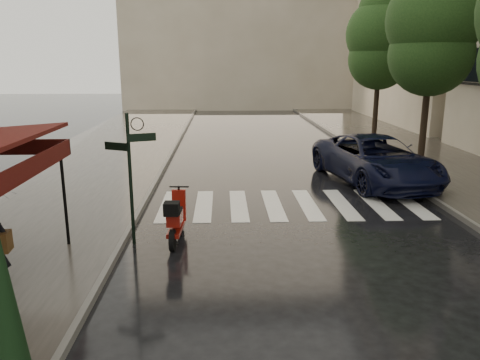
{
  "coord_description": "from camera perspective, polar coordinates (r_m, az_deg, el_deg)",
  "views": [
    {
      "loc": [
        0.91,
        -7.52,
        4.17
      ],
      "look_at": [
        1.34,
        3.55,
        1.4
      ],
      "focal_mm": 35.0,
      "sensor_mm": 36.0,
      "label": 1
    }
  ],
  "objects": [
    {
      "name": "ground",
      "position": [
        8.65,
        -8.3,
        -14.95
      ],
      "size": [
        120.0,
        120.0,
        0.0
      ],
      "primitive_type": "plane",
      "color": "black",
      "rests_on": "ground"
    },
    {
      "name": "sidewalk_near",
      "position": [
        20.67,
        -17.37,
        1.92
      ],
      "size": [
        6.0,
        60.0,
        0.12
      ],
      "primitive_type": "cube",
      "color": "#38332D",
      "rests_on": "ground"
    },
    {
      "name": "sidewalk_far",
      "position": [
        22.02,
        22.92,
        2.17
      ],
      "size": [
        5.5,
        60.0,
        0.12
      ],
      "primitive_type": "cube",
      "color": "#38332D",
      "rests_on": "ground"
    },
    {
      "name": "curb_near",
      "position": [
        20.08,
        -8.95,
        2.1
      ],
      "size": [
        0.12,
        60.0,
        0.16
      ],
      "primitive_type": "cube",
      "color": "#595651",
      "rests_on": "ground"
    },
    {
      "name": "curb_far",
      "position": [
        20.99,
        15.98,
        2.24
      ],
      "size": [
        0.12,
        60.0,
        0.16
      ],
      "primitive_type": "cube",
      "color": "#595651",
      "rests_on": "ground"
    },
    {
      "name": "crosswalk",
      "position": [
        14.3,
        6.17,
        -2.98
      ],
      "size": [
        7.85,
        3.2,
        0.01
      ],
      "color": "silver",
      "rests_on": "ground"
    },
    {
      "name": "signpost",
      "position": [
        10.98,
        -13.24,
        1.37
      ],
      "size": [
        1.17,
        0.29,
        3.1
      ],
      "color": "black",
      "rests_on": "ground"
    },
    {
      "name": "tree_mid",
      "position": [
        21.37,
        22.48,
        16.85
      ],
      "size": [
        3.8,
        3.8,
        8.34
      ],
      "color": "black",
      "rests_on": "sidewalk_far"
    },
    {
      "name": "tree_far",
      "position": [
        27.97,
        16.76,
        16.11
      ],
      "size": [
        3.8,
        3.8,
        8.16
      ],
      "color": "black",
      "rests_on": "sidewalk_far"
    },
    {
      "name": "scooter",
      "position": [
        11.28,
        -7.81,
        -4.77
      ],
      "size": [
        0.49,
        1.83,
        1.2
      ],
      "rotation": [
        0.0,
        0.0,
        -0.06
      ],
      "color": "black",
      "rests_on": "ground"
    },
    {
      "name": "parked_car",
      "position": [
        17.39,
        16.15,
        2.42
      ],
      "size": [
        3.81,
        6.39,
        1.66
      ],
      "primitive_type": "imported",
      "rotation": [
        0.0,
        0.0,
        0.18
      ],
      "color": "black",
      "rests_on": "ground"
    },
    {
      "name": "parasol_back",
      "position": [
        6.27,
        -26.84,
        -12.84
      ],
      "size": [
        0.48,
        0.48,
        2.56
      ],
      "color": "black",
      "rests_on": "sidewalk_near"
    }
  ]
}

